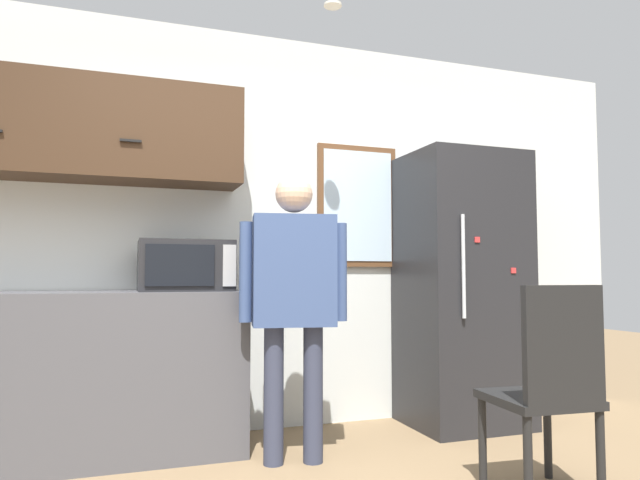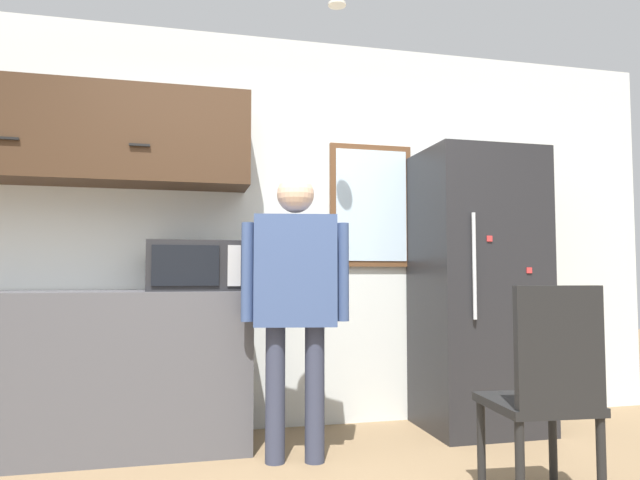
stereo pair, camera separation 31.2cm
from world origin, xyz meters
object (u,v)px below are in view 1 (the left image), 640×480
object	(u,v)px
person	(294,286)
chair	(549,383)
refrigerator	(461,288)
microwave	(185,266)

from	to	relation	value
person	chair	bearing A→B (deg)	-33.23
person	chair	world-z (taller)	person
person	chair	xyz separation A→B (m)	(0.96, -0.90, -0.43)
refrigerator	person	bearing A→B (deg)	-163.76
microwave	person	distance (m)	0.70
microwave	chair	size ratio (longest dim) A/B	0.55
microwave	chair	xyz separation A→B (m)	(1.51, -1.32, -0.55)
person	chair	distance (m)	1.39
microwave	refrigerator	distance (m)	1.90
person	refrigerator	xyz separation A→B (m)	(1.34, 0.39, -0.03)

